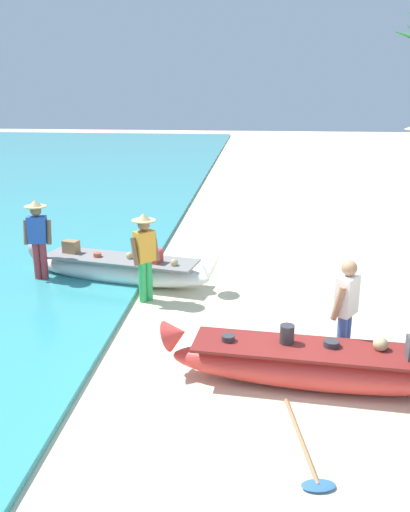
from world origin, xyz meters
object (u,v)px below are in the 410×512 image
(person_vendor_assistant, at_px, (38,236))
(person_vendor_hatted, at_px, (145,251))
(person_tourist_customer, at_px, (346,308))
(boat_white_midground, at_px, (121,269))
(boat_red_foreground, at_px, (319,365))
(paddle, at_px, (306,453))

(person_vendor_assistant, bearing_deg, person_vendor_hatted, -17.70)
(person_tourist_customer, xyz_separation_m, person_vendor_assistant, (-5.62, 2.91, 0.09))
(boat_white_midground, distance_m, person_tourist_customer, 5.09)
(boat_red_foreground, height_order, person_vendor_assistant, person_vendor_assistant)
(person_vendor_hatted, relative_size, person_tourist_customer, 1.05)
(person_vendor_hatted, bearing_deg, paddle, -58.12)
(person_vendor_hatted, relative_size, person_vendor_assistant, 0.98)
(paddle, bearing_deg, boat_red_foreground, 79.82)
(person_vendor_hatted, xyz_separation_m, person_vendor_assistant, (-2.31, 0.74, 0.03))
(boat_red_foreground, distance_m, person_vendor_hatted, 4.09)
(boat_white_midground, distance_m, person_vendor_assistant, 1.76)
(paddle, bearing_deg, boat_white_midground, 123.01)
(boat_red_foreground, bearing_deg, person_tourist_customer, 57.74)
(person_vendor_hatted, height_order, paddle, person_vendor_hatted)
(boat_red_foreground, height_order, paddle, boat_red_foreground)
(person_tourist_customer, bearing_deg, person_vendor_hatted, 146.75)
(person_tourist_customer, xyz_separation_m, paddle, (-0.66, -2.10, -0.88))
(person_vendor_hatted, bearing_deg, person_tourist_customer, -33.25)
(person_tourist_customer, height_order, person_vendor_assistant, person_vendor_assistant)
(paddle, bearing_deg, person_vendor_hatted, 121.88)
(person_vendor_hatted, distance_m, person_tourist_customer, 3.96)
(boat_red_foreground, bearing_deg, person_vendor_hatted, 136.29)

